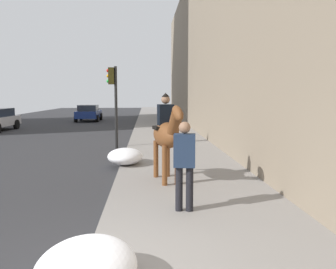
{
  "coord_description": "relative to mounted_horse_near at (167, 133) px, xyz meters",
  "views": [
    {
      "loc": [
        -4.07,
        -0.84,
        2.31
      ],
      "look_at": [
        4.0,
        -1.33,
        1.4
      ],
      "focal_mm": 37.6,
      "sensor_mm": 36.0,
      "label": 1
    }
  ],
  "objects": [
    {
      "name": "car_far_lane",
      "position": [
        22.69,
        5.62,
        -0.61
      ],
      "size": [
        3.92,
        2.03,
        1.44
      ],
      "rotation": [
        0.0,
        0.0,
        -0.0
      ],
      "color": "navy",
      "rests_on": "ground"
    },
    {
      "name": "mounted_horse_near",
      "position": [
        0.0,
        0.0,
        0.0
      ],
      "size": [
        2.13,
        0.86,
        2.25
      ],
      "rotation": [
        0.0,
        0.0,
        3.35
      ],
      "color": "brown",
      "rests_on": "sidewalk_slab"
    },
    {
      "name": "snow_pile_far",
      "position": [
        2.35,
        1.2,
        -0.98
      ],
      "size": [
        1.45,
        1.12,
        0.5
      ],
      "primitive_type": "ellipsoid",
      "color": "white",
      "rests_on": "sidewalk_slab"
    },
    {
      "name": "traffic_light_near_curb",
      "position": [
        6.27,
        1.89,
        1.01
      ],
      "size": [
        0.2,
        0.44,
        3.5
      ],
      "color": "black",
      "rests_on": "ground"
    },
    {
      "name": "snow_pile_near",
      "position": [
        -4.95,
        1.2,
        -0.97
      ],
      "size": [
        1.49,
        1.15,
        0.52
      ],
      "primitive_type": "ellipsoid",
      "color": "white",
      "rests_on": "sidewalk_slab"
    },
    {
      "name": "pedestrian_greeting",
      "position": [
        -2.31,
        -0.19,
        -0.25
      ],
      "size": [
        0.32,
        0.43,
        1.7
      ],
      "rotation": [
        0.0,
        0.0,
        -0.15
      ],
      "color": "black",
      "rests_on": "sidewalk_slab"
    }
  ]
}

